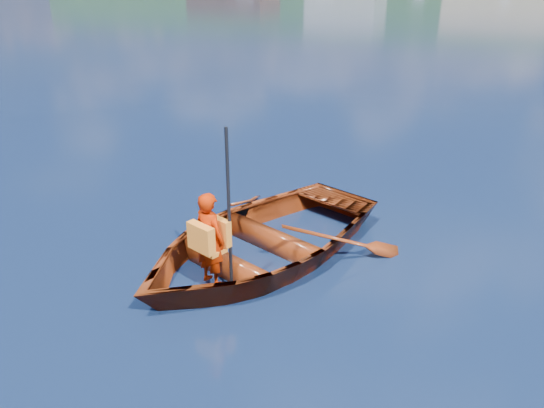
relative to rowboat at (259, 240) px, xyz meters
name	(u,v)px	position (x,y,z in m)	size (l,w,h in m)	color
ground	(320,242)	(0.57, 0.67, -0.23)	(600.00, 600.00, 0.00)	#0D1A3E
rowboat	(259,240)	(0.00, 0.00, 0.00)	(3.60, 4.26, 0.75)	#693B0B
child_paddler	(210,238)	(-0.14, -0.90, 0.42)	(0.45, 0.42, 1.77)	#AE1E00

